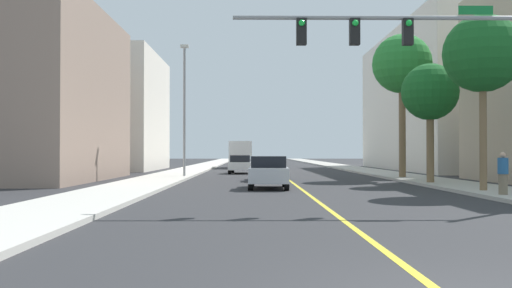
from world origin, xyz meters
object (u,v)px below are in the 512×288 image
car_silver (268,172)px  delivery_truck (240,154)px  street_lamp (184,104)px  palm_far (402,65)px  palm_near (483,55)px  pedestrian (503,174)px  car_blue (268,169)px  car_white (241,164)px  traffic_signal_mast (435,53)px  palm_mid (430,93)px

car_silver → delivery_truck: size_ratio=0.53×
car_silver → street_lamp: bearing=118.3°
palm_far → delivery_truck: bearing=114.2°
palm_near → pedestrian: bearing=-96.3°
delivery_truck → pedestrian: bearing=-76.8°
car_blue → car_white: size_ratio=1.01×
traffic_signal_mast → street_lamp: street_lamp is taller
car_silver → car_white: bearing=96.6°
car_blue → car_white: bearing=99.1°
delivery_truck → pedestrian: (10.70, -38.75, -0.62)m
car_blue → palm_far: bearing=10.1°
palm_far → car_white: (-10.53, 9.51, -6.56)m
palm_near → car_blue: 14.48m
traffic_signal_mast → pedestrian: (3.60, 3.09, -3.94)m
palm_near → delivery_truck: (-10.96, 36.44, -4.27)m
car_silver → delivery_truck: bearing=95.0°
palm_mid → car_blue: 10.39m
palm_near → pedestrian: 5.41m
palm_near → car_white: (-10.53, 21.55, -5.05)m
pedestrian → palm_near: bearing=93.2°
street_lamp → traffic_signal_mast: bearing=-61.6°
street_lamp → palm_far: bearing=-6.7°
palm_near → car_blue: bearing=129.8°
palm_near → delivery_truck: 38.29m
palm_near → palm_far: bearing=90.0°
palm_mid → pedestrian: 9.21m
palm_near → car_silver: 10.70m
traffic_signal_mast → palm_near: bearing=54.4°
car_blue → car_white: 11.28m
palm_mid → palm_far: bearing=88.0°
car_silver → delivery_truck: 33.27m
palm_near → delivery_truck: bearing=106.7°
palm_far → car_blue: palm_far is taller
car_blue → delivery_truck: 26.13m
palm_far → delivery_truck: palm_far is taller
palm_near → delivery_truck: size_ratio=1.01×
traffic_signal_mast → pedestrian: size_ratio=6.15×
pedestrian → car_blue: bearing=133.0°
street_lamp → car_blue: street_lamp is taller
traffic_signal_mast → car_silver: size_ratio=2.52×
car_silver → car_blue: size_ratio=0.88×
traffic_signal_mast → palm_mid: traffic_signal_mast is taller
palm_near → delivery_truck: palm_near is taller
street_lamp → pedestrian: street_lamp is taller
street_lamp → palm_far: palm_far is taller
car_blue → pedestrian: pedestrian is taller
street_lamp → car_blue: (5.51, -3.28, -4.26)m
car_blue → pedestrian: (8.41, -12.73, 0.21)m
traffic_signal_mast → palm_mid: size_ratio=1.55×
palm_near → car_white: size_ratio=1.68×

